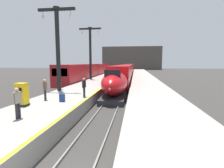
# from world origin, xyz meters

# --- Properties ---
(platform_left) EXTENTS (4.80, 110.00, 1.05)m
(platform_left) POSITION_xyz_m (-4.05, 24.75, 0.53)
(platform_left) COLOR gray
(platform_left) RESTS_ON ground
(platform_right) EXTENTS (4.80, 110.00, 1.05)m
(platform_right) POSITION_xyz_m (4.05, 24.75, 0.53)
(platform_right) COLOR gray
(platform_right) RESTS_ON ground
(platform_left_safety_stripe) EXTENTS (0.20, 107.80, 0.01)m
(platform_left_safety_stripe) POSITION_xyz_m (-1.77, 24.75, 1.05)
(platform_left_safety_stripe) COLOR yellow
(platform_left_safety_stripe) RESTS_ON platform_left
(rail_main_left) EXTENTS (0.08, 110.00, 0.12)m
(rail_main_left) POSITION_xyz_m (-0.75, 27.50, 0.06)
(rail_main_left) COLOR slate
(rail_main_left) RESTS_ON ground
(rail_main_right) EXTENTS (0.08, 110.00, 0.12)m
(rail_main_right) POSITION_xyz_m (0.75, 27.50, 0.06)
(rail_main_right) COLOR slate
(rail_main_right) RESTS_ON ground
(rail_secondary_left) EXTENTS (0.08, 110.00, 0.12)m
(rail_secondary_left) POSITION_xyz_m (-8.85, 27.50, 0.06)
(rail_secondary_left) COLOR slate
(rail_secondary_left) RESTS_ON ground
(rail_secondary_right) EXTENTS (0.08, 110.00, 0.12)m
(rail_secondary_right) POSITION_xyz_m (-7.35, 27.50, 0.06)
(rail_secondary_right) COLOR slate
(rail_secondary_right) RESTS_ON ground
(highspeed_train_main) EXTENTS (2.92, 76.28, 3.60)m
(highspeed_train_main) POSITION_xyz_m (0.00, 48.05, 1.97)
(highspeed_train_main) COLOR #B20F14
(highspeed_train_main) RESTS_ON ground
(regional_train_adjacent) EXTENTS (2.85, 36.60, 3.80)m
(regional_train_adjacent) POSITION_xyz_m (-8.10, 36.35, 2.13)
(regional_train_adjacent) COLOR maroon
(regional_train_adjacent) RESTS_ON ground
(station_column_mid) EXTENTS (4.00, 0.68, 8.72)m
(station_column_mid) POSITION_xyz_m (-5.90, 13.22, 6.33)
(station_column_mid) COLOR black
(station_column_mid) RESTS_ON platform_left
(station_column_far) EXTENTS (4.00, 0.68, 9.35)m
(station_column_far) POSITION_xyz_m (-5.90, 26.65, 6.66)
(station_column_far) COLOR black
(station_column_far) RESTS_ON platform_left
(passenger_near_edge) EXTENTS (0.43, 0.43, 1.69)m
(passenger_near_edge) POSITION_xyz_m (-4.95, 8.52, 2.04)
(passenger_near_edge) COLOR #23232D
(passenger_near_edge) RESTS_ON platform_left
(passenger_mid_platform) EXTENTS (0.25, 0.57, 1.69)m
(passenger_mid_platform) POSITION_xyz_m (-2.17, 10.11, 2.04)
(passenger_mid_platform) COLOR #23232D
(passenger_mid_platform) RESTS_ON platform_left
(passenger_far_waiting) EXTENTS (0.30, 0.56, 1.69)m
(passenger_far_waiting) POSITION_xyz_m (-3.94, 3.85, 2.04)
(passenger_far_waiting) COLOR #23232D
(passenger_far_waiting) RESTS_ON platform_left
(rolling_suitcase) EXTENTS (0.40, 0.22, 0.98)m
(rolling_suitcase) POSITION_xyz_m (-3.32, 8.07, 1.35)
(rolling_suitcase) COLOR navy
(rolling_suitcase) RESTS_ON platform_left
(ticket_machine_yellow) EXTENTS (0.76, 0.62, 1.60)m
(ticket_machine_yellow) POSITION_xyz_m (-5.55, 6.51, 1.79)
(ticket_machine_yellow) COLOR yellow
(ticket_machine_yellow) RESTS_ON platform_left
(terminus_back_wall) EXTENTS (36.00, 2.00, 14.00)m
(terminus_back_wall) POSITION_xyz_m (0.00, 102.00, 7.00)
(terminus_back_wall) COLOR #4C4742
(terminus_back_wall) RESTS_ON ground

